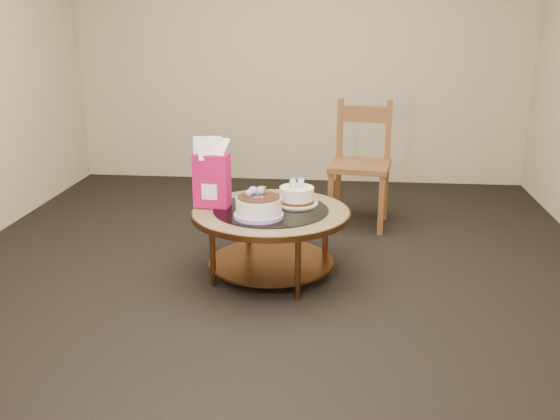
# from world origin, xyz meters

# --- Properties ---
(ground) EXTENTS (5.00, 5.00, 0.00)m
(ground) POSITION_xyz_m (0.00, 0.00, 0.00)
(ground) COLOR black
(ground) RESTS_ON ground
(room_walls) EXTENTS (4.52, 5.02, 2.61)m
(room_walls) POSITION_xyz_m (0.00, 0.00, 1.54)
(room_walls) COLOR #BCAA8E
(room_walls) RESTS_ON ground
(coffee_table) EXTENTS (1.02, 1.02, 0.46)m
(coffee_table) POSITION_xyz_m (0.00, -0.00, 0.38)
(coffee_table) COLOR brown
(coffee_table) RESTS_ON ground
(decorated_cake) EXTENTS (0.31, 0.31, 0.18)m
(decorated_cake) POSITION_xyz_m (-0.06, -0.16, 0.52)
(decorated_cake) COLOR #B592CE
(decorated_cake) RESTS_ON coffee_table
(cream_cake) EXTENTS (0.28, 0.28, 0.18)m
(cream_cake) POSITION_xyz_m (0.15, 0.14, 0.51)
(cream_cake) COLOR silver
(cream_cake) RESTS_ON coffee_table
(gift_bag) EXTENTS (0.24, 0.18, 0.45)m
(gift_bag) POSITION_xyz_m (-0.39, 0.03, 0.68)
(gift_bag) COLOR #D0135B
(gift_bag) RESTS_ON coffee_table
(pillar_candle) EXTENTS (0.12, 0.12, 0.09)m
(pillar_candle) POSITION_xyz_m (-0.09, 0.24, 0.49)
(pillar_candle) COLOR #ECD161
(pillar_candle) RESTS_ON coffee_table
(dining_chair) EXTENTS (0.52, 0.52, 1.00)m
(dining_chair) POSITION_xyz_m (0.59, 1.14, 0.51)
(dining_chair) COLOR brown
(dining_chair) RESTS_ON ground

